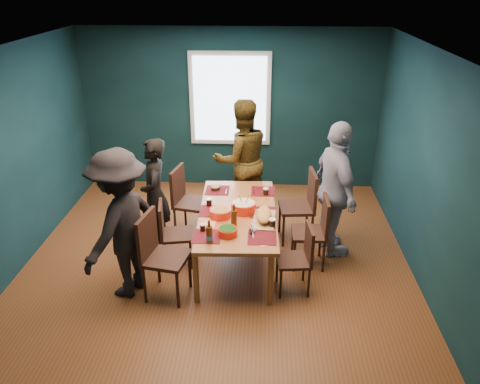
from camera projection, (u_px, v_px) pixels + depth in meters
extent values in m
cube|color=brown|center=(218.00, 261.00, 6.20)|extent=(5.00, 5.00, 0.01)
cube|color=silver|center=(213.00, 50.00, 5.04)|extent=(5.00, 5.00, 0.01)
cube|color=#103238|center=(13.00, 162.00, 5.74)|extent=(0.01, 5.00, 2.70)
cube|color=#103238|center=(427.00, 170.00, 5.50)|extent=(0.01, 5.00, 2.70)
cube|color=#103238|center=(230.00, 110.00, 7.87)|extent=(5.00, 0.01, 2.70)
cube|color=#103238|center=(180.00, 297.00, 3.36)|extent=(5.00, 0.01, 2.70)
cube|color=silver|center=(230.00, 99.00, 7.76)|extent=(1.35, 0.06, 1.55)
cube|color=#A46431|center=(238.00, 214.00, 5.90)|extent=(1.02, 1.94, 0.05)
cylinder|color=#A46431|center=(196.00, 278.00, 5.28)|extent=(0.07, 0.07, 0.68)
cylinder|color=#A46431|center=(271.00, 280.00, 5.24)|extent=(0.07, 0.07, 0.68)
cylinder|color=#A46431|center=(213.00, 207.00, 6.86)|extent=(0.07, 0.07, 0.68)
cylinder|color=#A46431|center=(270.00, 208.00, 6.82)|extent=(0.07, 0.07, 0.68)
cube|color=black|center=(192.00, 203.00, 6.64)|extent=(0.54, 0.54, 0.04)
cube|color=black|center=(178.00, 184.00, 6.57)|extent=(0.14, 0.45, 0.50)
cylinder|color=black|center=(175.00, 224.00, 6.62)|extent=(0.03, 0.03, 0.47)
cylinder|color=black|center=(201.00, 227.00, 6.53)|extent=(0.03, 0.03, 0.47)
cylinder|color=black|center=(185.00, 211.00, 6.96)|extent=(0.03, 0.03, 0.47)
cylinder|color=black|center=(210.00, 215.00, 6.87)|extent=(0.03, 0.03, 0.47)
cube|color=black|center=(176.00, 235.00, 5.98)|extent=(0.45, 0.45, 0.04)
cube|color=black|center=(161.00, 219.00, 5.86)|extent=(0.10, 0.39, 0.43)
cylinder|color=black|center=(164.00, 257.00, 5.91)|extent=(0.03, 0.03, 0.40)
cylinder|color=black|center=(191.00, 255.00, 5.94)|extent=(0.03, 0.03, 0.40)
cylinder|color=black|center=(165.00, 243.00, 6.21)|extent=(0.03, 0.03, 0.40)
cylinder|color=black|center=(190.00, 242.00, 6.24)|extent=(0.03, 0.03, 0.40)
cube|color=black|center=(166.00, 258.00, 5.33)|extent=(0.55, 0.55, 0.04)
cube|color=black|center=(147.00, 235.00, 5.26)|extent=(0.13, 0.47, 0.51)
cylinder|color=black|center=(144.00, 285.00, 5.31)|extent=(0.04, 0.04, 0.48)
cylinder|color=black|center=(178.00, 290.00, 5.23)|extent=(0.04, 0.04, 0.48)
cylinder|color=black|center=(159.00, 265.00, 5.67)|extent=(0.04, 0.04, 0.48)
cylinder|color=black|center=(190.00, 270.00, 5.58)|extent=(0.04, 0.04, 0.48)
cube|color=black|center=(296.00, 208.00, 6.50)|extent=(0.51, 0.51, 0.04)
cube|color=black|center=(313.00, 189.00, 6.39)|extent=(0.09, 0.46, 0.51)
cylinder|color=black|center=(283.00, 231.00, 6.42)|extent=(0.04, 0.04, 0.47)
cylinder|color=black|center=(312.00, 231.00, 6.44)|extent=(0.04, 0.04, 0.47)
cylinder|color=black|center=(280.00, 218.00, 6.78)|extent=(0.04, 0.04, 0.47)
cylinder|color=black|center=(307.00, 217.00, 6.80)|extent=(0.04, 0.04, 0.47)
cube|color=black|center=(309.00, 233.00, 5.94)|extent=(0.43, 0.43, 0.04)
cube|color=black|center=(326.00, 216.00, 5.83)|extent=(0.05, 0.43, 0.47)
cylinder|color=black|center=(294.00, 257.00, 5.89)|extent=(0.03, 0.03, 0.44)
cylinder|color=black|center=(323.00, 257.00, 5.87)|extent=(0.03, 0.03, 0.44)
cylinder|color=black|center=(293.00, 241.00, 6.21)|extent=(0.03, 0.03, 0.44)
cylinder|color=black|center=(320.00, 242.00, 6.20)|extent=(0.03, 0.03, 0.44)
cube|color=black|center=(293.00, 260.00, 5.47)|extent=(0.42, 0.42, 0.04)
cube|color=black|center=(309.00, 243.00, 5.38)|extent=(0.08, 0.38, 0.42)
cylinder|color=black|center=(281.00, 284.00, 5.40)|extent=(0.03, 0.03, 0.39)
cylinder|color=black|center=(309.00, 283.00, 5.42)|extent=(0.03, 0.03, 0.39)
cylinder|color=black|center=(277.00, 268.00, 5.70)|extent=(0.03, 0.03, 0.39)
cylinder|color=black|center=(304.00, 267.00, 5.71)|extent=(0.03, 0.03, 0.39)
imported|color=black|center=(155.00, 194.00, 6.23)|extent=(0.46, 0.62, 1.55)
imported|color=black|center=(242.00, 160.00, 6.99)|extent=(1.08, 0.97, 1.84)
imported|color=white|center=(335.00, 191.00, 6.02)|extent=(0.72, 1.15, 1.83)
imported|color=black|center=(121.00, 225.00, 5.25)|extent=(1.06, 1.32, 1.79)
cylinder|color=red|center=(220.00, 213.00, 5.75)|extent=(0.26, 0.26, 0.10)
cylinder|color=#599436|center=(220.00, 210.00, 5.73)|extent=(0.23, 0.23, 0.02)
cylinder|color=red|center=(243.00, 207.00, 5.87)|extent=(0.31, 0.31, 0.12)
cylinder|color=beige|center=(243.00, 203.00, 5.85)|extent=(0.27, 0.27, 0.02)
cylinder|color=tan|center=(247.00, 200.00, 5.82)|extent=(0.09, 0.17, 0.25)
cylinder|color=tan|center=(241.00, 200.00, 5.83)|extent=(0.08, 0.17, 0.25)
cylinder|color=red|center=(228.00, 232.00, 5.34)|extent=(0.22, 0.22, 0.09)
cylinder|color=#154110|center=(228.00, 229.00, 5.33)|extent=(0.20, 0.20, 0.02)
cube|color=tan|center=(264.00, 220.00, 5.67)|extent=(0.29, 0.53, 0.02)
ellipsoid|color=#DE954F|center=(264.00, 215.00, 5.64)|extent=(0.21, 0.42, 0.12)
cube|color=silver|center=(253.00, 227.00, 5.49)|extent=(0.06, 0.21, 0.00)
cylinder|color=black|center=(251.00, 231.00, 5.38)|extent=(0.04, 0.12, 0.02)
sphere|color=#236016|center=(264.00, 219.00, 5.54)|extent=(0.04, 0.04, 0.04)
sphere|color=#236016|center=(264.00, 214.00, 5.64)|extent=(0.04, 0.04, 0.04)
sphere|color=#236016|center=(264.00, 210.00, 5.74)|extent=(0.04, 0.04, 0.04)
cylinder|color=black|center=(216.00, 188.00, 6.47)|extent=(0.13, 0.13, 0.05)
cylinder|color=#599436|center=(215.00, 187.00, 6.46)|extent=(0.11, 0.11, 0.01)
cylinder|color=#48280C|center=(209.00, 235.00, 5.18)|extent=(0.07, 0.07, 0.20)
cylinder|color=#48280C|center=(209.00, 224.00, 5.12)|extent=(0.03, 0.03, 0.08)
cylinder|color=#175CA3|center=(209.00, 237.00, 5.19)|extent=(0.08, 0.08, 0.05)
cylinder|color=#48280C|center=(234.00, 218.00, 5.53)|extent=(0.07, 0.07, 0.20)
cylinder|color=#48280C|center=(234.00, 207.00, 5.47)|extent=(0.03, 0.03, 0.08)
cylinder|color=black|center=(203.00, 228.00, 5.44)|extent=(0.06, 0.06, 0.09)
cylinder|color=silver|center=(203.00, 225.00, 5.42)|extent=(0.07, 0.07, 0.01)
cylinder|color=black|center=(272.00, 223.00, 5.51)|extent=(0.08, 0.08, 0.11)
cylinder|color=silver|center=(272.00, 220.00, 5.48)|extent=(0.08, 0.08, 0.02)
cylinder|color=black|center=(266.00, 192.00, 6.31)|extent=(0.07, 0.07, 0.10)
cylinder|color=silver|center=(266.00, 189.00, 6.29)|extent=(0.07, 0.07, 0.01)
cylinder|color=black|center=(209.00, 202.00, 6.02)|extent=(0.07, 0.07, 0.10)
cylinder|color=silver|center=(209.00, 199.00, 6.00)|extent=(0.08, 0.08, 0.02)
cube|color=#FA7B69|center=(265.00, 210.00, 5.94)|extent=(0.16, 0.16, 0.00)
cube|color=#FA7B69|center=(209.00, 224.00, 5.60)|extent=(0.17, 0.17, 0.00)
cube|color=#FA7B69|center=(264.00, 243.00, 5.21)|extent=(0.20, 0.20, 0.00)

